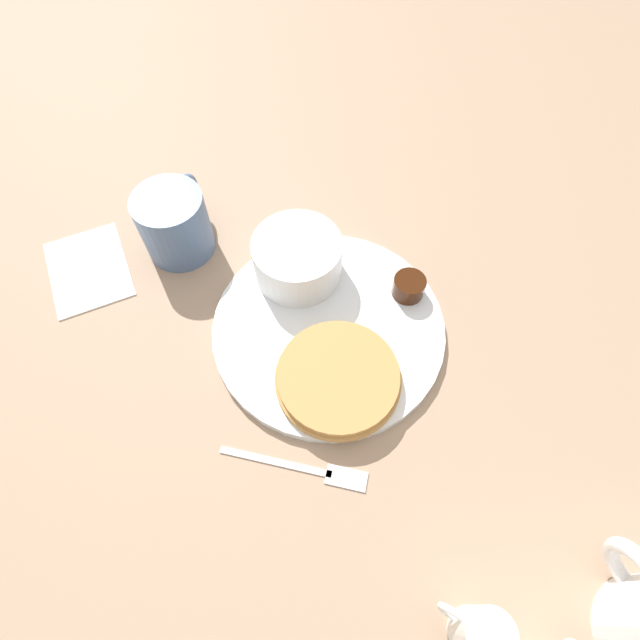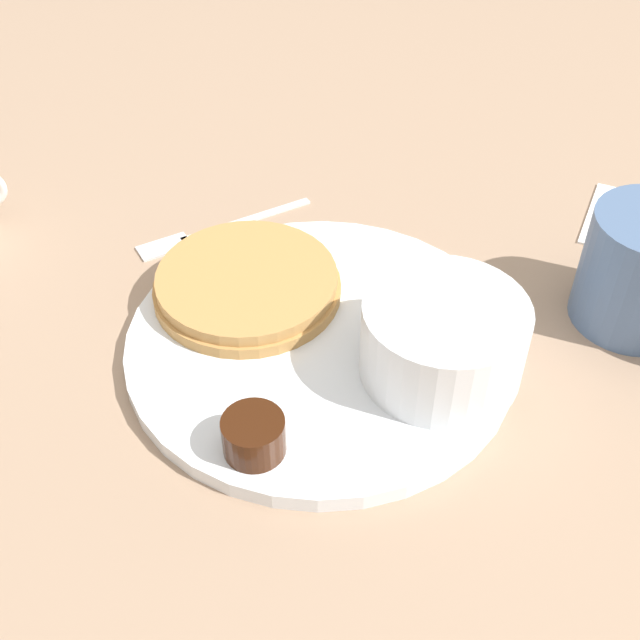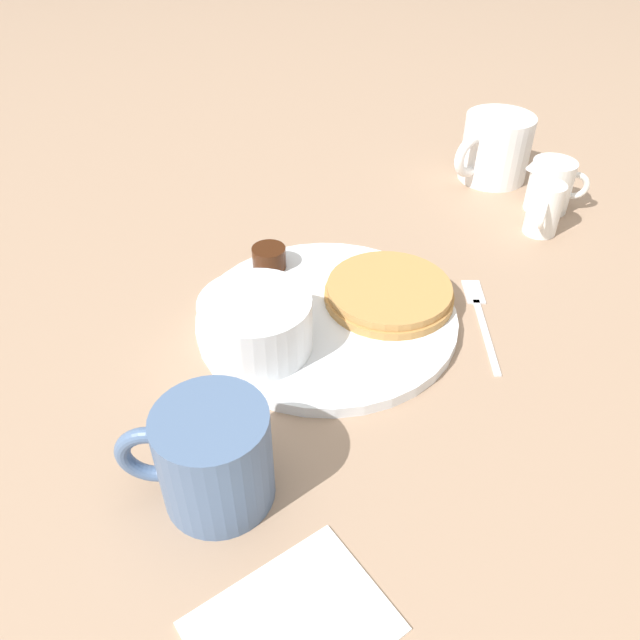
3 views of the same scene
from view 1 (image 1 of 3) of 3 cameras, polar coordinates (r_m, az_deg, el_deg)
The scene contains 10 objects.
ground_plane at distance 0.58m, azimuth 0.98°, elevation -1.22°, with size 4.00×4.00×0.00m, color #9E7F66.
plate at distance 0.58m, azimuth 0.99°, elevation -0.94°, with size 0.27×0.27×0.01m.
pancake_stack at distance 0.54m, azimuth 2.09°, elevation -6.61°, with size 0.14×0.14×0.02m.
bowl at distance 0.59m, azimuth -2.59°, elevation 7.15°, with size 0.11×0.11×0.05m.
syrup_cup at distance 0.60m, azimuth 10.11°, elevation 3.78°, with size 0.04×0.04×0.02m.
butter_ramekin at distance 0.62m, azimuth -1.89°, elevation 8.21°, with size 0.04×0.04×0.04m.
coffee_mug at distance 0.65m, azimuth -16.21°, elevation 10.63°, with size 0.11×0.09×0.09m.
creamer_pitcher_near at distance 0.50m, azimuth 17.79°, elevation -30.89°, with size 0.05×0.05×0.07m.
fork at distance 0.52m, azimuth -1.05°, elevation -16.73°, with size 0.08×0.14×0.00m.
napkin at distance 0.69m, azimuth -24.98°, elevation 5.34°, with size 0.14×0.11×0.00m.
Camera 1 is at (-0.27, 0.07, 0.51)m, focal length 28.00 mm.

